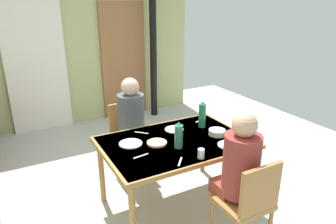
{
  "coord_description": "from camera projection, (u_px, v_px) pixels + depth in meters",
  "views": [
    {
      "loc": [
        -1.1,
        -2.54,
        2.02
      ],
      "look_at": [
        0.27,
        -0.03,
        0.98
      ],
      "focal_mm": 33.19,
      "sensor_mm": 36.0,
      "label": 1
    }
  ],
  "objects": [
    {
      "name": "chair_far_diner",
      "position": [
        128.0,
        135.0,
        3.71
      ],
      "size": [
        0.4,
        0.4,
        0.87
      ],
      "rotation": [
        0.0,
        0.0,
        3.14
      ],
      "color": "#A27039",
      "rests_on": "ground_plane"
    },
    {
      "name": "door_wooden",
      "position": [
        124.0,
        61.0,
        5.46
      ],
      "size": [
        0.8,
        0.05,
        2.0
      ],
      "primitive_type": "cube",
      "color": "#926039",
      "rests_on": "ground_plane"
    },
    {
      "name": "stove_pipe_column",
      "position": [
        153.0,
        46.0,
        5.36
      ],
      "size": [
        0.12,
        0.12,
        2.52
      ],
      "primitive_type": "cylinder",
      "color": "black",
      "rests_on": "ground_plane"
    },
    {
      "name": "cutlery_knife_far",
      "position": [
        141.0,
        133.0,
        3.19
      ],
      "size": [
        0.12,
        0.12,
        0.0
      ],
      "primitive_type": "cube",
      "rotation": [
        0.0,
        0.0,
        5.48
      ],
      "color": "silver",
      "rests_on": "dining_table"
    },
    {
      "name": "bread_plate_sliced",
      "position": [
        157.0,
        143.0,
        2.94
      ],
      "size": [
        0.19,
        0.19,
        0.02
      ],
      "primitive_type": "cylinder",
      "color": "#DBB77A",
      "rests_on": "dining_table"
    },
    {
      "name": "curtain_panel",
      "position": [
        36.0,
        66.0,
        4.78
      ],
      "size": [
        0.9,
        0.03,
        2.11
      ],
      "primitive_type": "cube",
      "color": "white",
      "rests_on": "ground_plane"
    },
    {
      "name": "person_far_diner",
      "position": [
        132.0,
        116.0,
        3.5
      ],
      "size": [
        0.3,
        0.37,
        0.77
      ],
      "rotation": [
        0.0,
        0.0,
        3.14
      ],
      "color": "#554D5A",
      "rests_on": "ground_plane"
    },
    {
      "name": "dining_table",
      "position": [
        175.0,
        147.0,
        3.03
      ],
      "size": [
        1.41,
        0.98,
        0.73
      ],
      "color": "#A27039",
      "rests_on": "ground_plane"
    },
    {
      "name": "chair_near_diner",
      "position": [
        249.0,
        202.0,
        2.48
      ],
      "size": [
        0.4,
        0.4,
        0.87
      ],
      "color": "#A27039",
      "rests_on": "ground_plane"
    },
    {
      "name": "person_near_diner",
      "position": [
        240.0,
        163.0,
        2.5
      ],
      "size": [
        0.3,
        0.37,
        0.77
      ],
      "color": "brown",
      "rests_on": "ground_plane"
    },
    {
      "name": "water_bottle_green_far",
      "position": [
        179.0,
        136.0,
        2.83
      ],
      "size": [
        0.08,
        0.08,
        0.26
      ],
      "color": "#388468",
      "rests_on": "dining_table"
    },
    {
      "name": "dinner_plate_near_right",
      "position": [
        131.0,
        144.0,
        2.94
      ],
      "size": [
        0.22,
        0.22,
        0.01
      ],
      "primitive_type": "cylinder",
      "color": "white",
      "rests_on": "dining_table"
    },
    {
      "name": "cutlery_fork_near",
      "position": [
        141.0,
        156.0,
        2.71
      ],
      "size": [
        0.15,
        0.04,
        0.0
      ],
      "primitive_type": "cube",
      "rotation": [
        0.0,
        0.0,
        0.14
      ],
      "color": "silver",
      "rests_on": "dining_table"
    },
    {
      "name": "dinner_plate_near_left",
      "position": [
        174.0,
        129.0,
        3.25
      ],
      "size": [
        0.2,
        0.2,
        0.01
      ],
      "primitive_type": "cylinder",
      "color": "white",
      "rests_on": "dining_table"
    },
    {
      "name": "water_bottle_green_near",
      "position": [
        202.0,
        115.0,
        3.29
      ],
      "size": [
        0.08,
        0.08,
        0.29
      ],
      "color": "#1F7B4D",
      "rests_on": "dining_table"
    },
    {
      "name": "cutlery_knife_near",
      "position": [
        180.0,
        162.0,
        2.62
      ],
      "size": [
        0.11,
        0.12,
        0.0
      ],
      "primitive_type": "cube",
      "rotation": [
        0.0,
        0.0,
        4.0
      ],
      "color": "silver",
      "rests_on": "dining_table"
    },
    {
      "name": "drinking_glass_by_near_diner",
      "position": [
        201.0,
        154.0,
        2.67
      ],
      "size": [
        0.06,
        0.06,
        0.09
      ],
      "primitive_type": "cylinder",
      "color": "silver",
      "rests_on": "dining_table"
    },
    {
      "name": "wall_back",
      "position": [
        74.0,
        49.0,
        5.07
      ],
      "size": [
        4.16,
        0.1,
        2.52
      ],
      "primitive_type": "cube",
      "color": "tan",
      "rests_on": "ground_plane"
    },
    {
      "name": "serving_bowl_center",
      "position": [
        217.0,
        132.0,
        3.13
      ],
      "size": [
        0.17,
        0.17,
        0.05
      ],
      "primitive_type": "cylinder",
      "color": "silver",
      "rests_on": "dining_table"
    },
    {
      "name": "ground_plane",
      "position": [
        145.0,
        202.0,
        3.29
      ],
      "size": [
        7.0,
        7.0,
        0.0
      ],
      "primitive_type": "plane",
      "color": "#B6BBB8"
    },
    {
      "name": "cutlery_fork_far",
      "position": [
        200.0,
        121.0,
        3.5
      ],
      "size": [
        0.14,
        0.07,
        0.0
      ],
      "primitive_type": "cube",
      "rotation": [
        0.0,
        0.0,
        3.53
      ],
      "color": "silver",
      "rests_on": "dining_table"
    },
    {
      "name": "dinner_plate_far_center",
      "position": [
        229.0,
        145.0,
        2.91
      ],
      "size": [
        0.21,
        0.21,
        0.01
      ],
      "primitive_type": "cylinder",
      "color": "white",
      "rests_on": "dining_table"
    }
  ]
}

